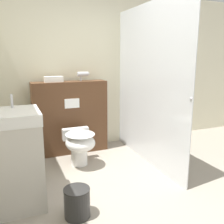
{
  "coord_description": "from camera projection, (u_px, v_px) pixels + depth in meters",
  "views": [
    {
      "loc": [
        -1.27,
        -1.97,
        1.47
      ],
      "look_at": [
        0.02,
        1.17,
        0.73
      ],
      "focal_mm": 40.0,
      "sensor_mm": 36.0,
      "label": 1
    }
  ],
  "objects": [
    {
      "name": "ground_plane",
      "position": [
        153.0,
        203.0,
        2.57
      ],
      "size": [
        12.0,
        12.0,
        0.0
      ],
      "primitive_type": "plane",
      "color": "#9E9384"
    },
    {
      "name": "wall_back",
      "position": [
        92.0,
        71.0,
        4.08
      ],
      "size": [
        8.0,
        0.06,
        2.5
      ],
      "color": "beige",
      "rests_on": "ground_plane"
    },
    {
      "name": "partition_panel",
      "position": [
        70.0,
        117.0,
        3.87
      ],
      "size": [
        1.12,
        0.28,
        1.12
      ],
      "color": "#51331E",
      "rests_on": "ground_plane"
    },
    {
      "name": "shower_glass",
      "position": [
        148.0,
        86.0,
        3.43
      ],
      "size": [
        0.04,
        1.87,
        2.18
      ],
      "color": "silver",
      "rests_on": "ground_plane"
    },
    {
      "name": "toilet",
      "position": [
        80.0,
        144.0,
        3.41
      ],
      "size": [
        0.4,
        0.53,
        0.48
      ],
      "color": "white",
      "rests_on": "ground_plane"
    },
    {
      "name": "sink_vanity",
      "position": [
        17.0,
        159.0,
        2.46
      ],
      "size": [
        0.48,
        0.56,
        1.12
      ],
      "color": "beige",
      "rests_on": "ground_plane"
    },
    {
      "name": "hair_drier",
      "position": [
        83.0,
        74.0,
        3.8
      ],
      "size": [
        0.2,
        0.07,
        0.14
      ],
      "color": "#B7B7BC",
      "rests_on": "partition_panel"
    },
    {
      "name": "folded_towel",
      "position": [
        54.0,
        79.0,
        3.65
      ],
      "size": [
        0.27,
        0.12,
        0.08
      ],
      "color": "white",
      "rests_on": "partition_panel"
    },
    {
      "name": "waste_bin",
      "position": [
        77.0,
        203.0,
        2.33
      ],
      "size": [
        0.25,
        0.25,
        0.29
      ],
      "color": "#2D2D2D",
      "rests_on": "ground_plane"
    }
  ]
}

